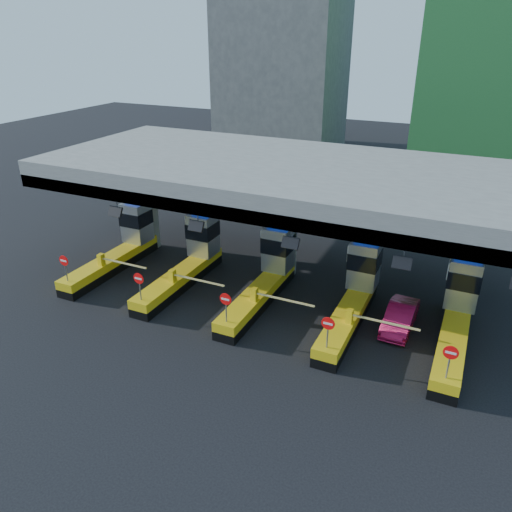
% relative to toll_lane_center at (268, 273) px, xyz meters
% --- Properties ---
extents(ground, '(120.00, 120.00, 0.00)m').
position_rel_toll_lane_center_xyz_m(ground, '(-0.00, -0.28, -1.40)').
color(ground, black).
rests_on(ground, ground).
extents(toll_canopy, '(28.00, 12.09, 7.00)m').
position_rel_toll_lane_center_xyz_m(toll_canopy, '(-0.00, 2.59, 4.74)').
color(toll_canopy, slate).
rests_on(toll_canopy, ground).
extents(toll_lane_far_left, '(4.43, 8.00, 4.16)m').
position_rel_toll_lane_center_xyz_m(toll_lane_far_left, '(-10.00, 0.00, 0.00)').
color(toll_lane_far_left, black).
rests_on(toll_lane_far_left, ground).
extents(toll_lane_left, '(4.43, 8.00, 4.16)m').
position_rel_toll_lane_center_xyz_m(toll_lane_left, '(-5.00, 0.00, 0.00)').
color(toll_lane_left, black).
rests_on(toll_lane_left, ground).
extents(toll_lane_center, '(4.43, 8.00, 4.16)m').
position_rel_toll_lane_center_xyz_m(toll_lane_center, '(0.00, 0.00, 0.00)').
color(toll_lane_center, black).
rests_on(toll_lane_center, ground).
extents(toll_lane_right, '(4.43, 8.00, 4.16)m').
position_rel_toll_lane_center_xyz_m(toll_lane_right, '(5.00, 0.00, 0.00)').
color(toll_lane_right, black).
rests_on(toll_lane_right, ground).
extents(toll_lane_far_right, '(4.43, 8.00, 4.16)m').
position_rel_toll_lane_center_xyz_m(toll_lane_far_right, '(10.00, 0.00, 0.00)').
color(toll_lane_far_right, black).
rests_on(toll_lane_far_right, ground).
extents(bg_building_concrete, '(14.00, 10.00, 18.00)m').
position_rel_toll_lane_center_xyz_m(bg_building_concrete, '(-14.00, 35.72, 7.60)').
color(bg_building_concrete, '#4C4C49').
rests_on(bg_building_concrete, ground).
extents(red_car, '(1.40, 3.79, 1.24)m').
position_rel_toll_lane_center_xyz_m(red_car, '(7.40, -0.32, -0.78)').
color(red_car, '#A50C38').
rests_on(red_car, ground).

